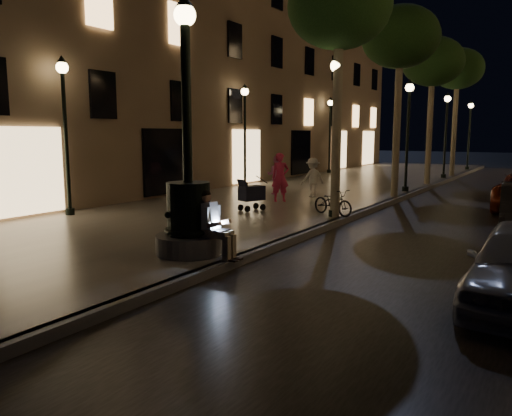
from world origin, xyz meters
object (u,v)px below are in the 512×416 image
Objects in this scene: lamp_curb_b at (408,121)px; lamp_left_a at (65,116)px; tree_second at (400,39)px; lamp_left_b at (245,122)px; seated_man_laptop at (212,222)px; pedestrian_pink at (276,175)px; lamp_curb_c at (446,124)px; tree_near at (339,9)px; tree_third at (433,63)px; pedestrian_red at (280,177)px; lamp_curb_a at (335,115)px; tree_far at (458,70)px; fountain_lamppost at (189,206)px; pedestrian_white at (313,177)px; stroller at (251,193)px; lamp_curb_d at (470,126)px; bicycle at (333,202)px; lamp_left_c at (330,125)px.

lamp_left_a is (-7.10, -12.00, 0.00)m from lamp_curb_b.
lamp_left_b is at bearing 180.00° from tree_second.
pedestrian_pink is at bearing 112.62° from seated_man_laptop.
tree_near is at bearing -89.82° from lamp_curb_c.
tree_third is (-0.05, 12.00, -0.10)m from tree_near.
tree_near is at bearing 88.69° from seated_man_laptop.
lamp_left_a is (-7.15, -4.00, -3.00)m from tree_near.
pedestrian_red reaches higher than seated_man_laptop.
lamp_curb_c is at bearing 89.77° from seated_man_laptop.
tree_near reaches higher than lamp_curb_a.
tree_far is 1.56× the size of lamp_curb_b.
fountain_lamppost reaches higher than pedestrian_white.
tree_second reaches higher than pedestrian_red.
tree_near is 6.15m from stroller.
tree_third is 4.00× the size of pedestrian_red.
seated_man_laptop is 0.29× the size of lamp_curb_d.
pedestrian_white reaches higher than stroller.
lamp_curb_d reaches higher than pedestrian_pink.
fountain_lamppost is 13.07m from tree_second.
pedestrian_red is (4.06, 6.15, -2.13)m from lamp_left_a.
pedestrian_white is (-2.51, 10.00, 0.05)m from seated_man_laptop.
bicycle is (-0.10, -15.80, -2.63)m from lamp_curb_c.
lamp_left_c is at bearing 125.88° from stroller.
lamp_curb_c is at bearing 70.46° from lamp_left_a.
bicycle is at bearing 84.47° from fountain_lamppost.
tree_far reaches higher than pedestrian_pink.
tree_far reaches higher than lamp_curb_b.
lamp_curb_c is (-0.08, -2.00, -3.20)m from tree_far.
lamp_curb_d is at bearing 75.77° from lamp_left_a.
lamp_left_c is (-7.10, 4.00, -2.90)m from tree_third.
pedestrian_red is at bearing -43.44° from lamp_left_b.
lamp_curb_a is (-0.10, -6.00, -3.10)m from tree_second.
fountain_lamppost is 1.08× the size of lamp_left_a.
lamp_left_c is at bearing 64.30° from pedestrian_red.
pedestrian_white is at bearing 122.95° from lamp_curb_a.
lamp_curb_b is 1.00× the size of lamp_left_b.
lamp_left_b is at bearing 145.52° from stroller.
tree_second is 12.71m from lamp_left_a.
fountain_lamppost is 1.08× the size of lamp_curb_b.
lamp_curb_b is at bearing 20.51° from pedestrian_red.
tree_near is at bearing -76.94° from pedestrian_red.
lamp_curb_a is 16.00m from lamp_curb_c.
lamp_left_b is at bearing 118.07° from fountain_lamppost.
fountain_lamppost is at bearing -116.06° from pedestrian_red.
seated_man_laptop is 24.62m from tree_far.
stroller is (-2.85, -6.31, -5.56)m from tree_second.
tree_near is 24.19m from lamp_curb_d.
lamp_left_b is at bearing 94.51° from pedestrian_red.
lamp_curb_c is at bearing -129.93° from pedestrian_pink.
lamp_left_c is (-7.10, 8.00, 0.00)m from lamp_curb_b.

